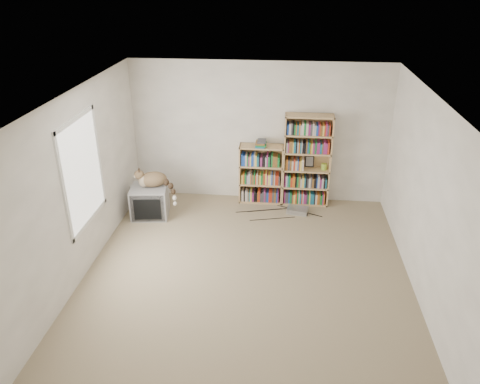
# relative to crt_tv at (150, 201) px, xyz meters

# --- Properties ---
(floor) EXTENTS (4.50, 5.00, 0.01)m
(floor) POSITION_rel_crt_tv_xyz_m (1.80, -1.61, -0.26)
(floor) COLOR gray
(floor) RESTS_ON ground
(wall_back) EXTENTS (4.50, 0.02, 2.50)m
(wall_back) POSITION_rel_crt_tv_xyz_m (1.80, 0.89, 0.99)
(wall_back) COLOR white
(wall_back) RESTS_ON floor
(wall_front) EXTENTS (4.50, 0.02, 2.50)m
(wall_front) POSITION_rel_crt_tv_xyz_m (1.80, -4.11, 0.99)
(wall_front) COLOR white
(wall_front) RESTS_ON floor
(wall_left) EXTENTS (0.02, 5.00, 2.50)m
(wall_left) POSITION_rel_crt_tv_xyz_m (-0.45, -1.61, 0.99)
(wall_left) COLOR white
(wall_left) RESTS_ON floor
(wall_right) EXTENTS (0.02, 5.00, 2.50)m
(wall_right) POSITION_rel_crt_tv_xyz_m (4.05, -1.61, 0.99)
(wall_right) COLOR white
(wall_right) RESTS_ON floor
(ceiling) EXTENTS (4.50, 5.00, 0.02)m
(ceiling) POSITION_rel_crt_tv_xyz_m (1.80, -1.61, 2.24)
(ceiling) COLOR white
(ceiling) RESTS_ON wall_back
(window) EXTENTS (0.02, 1.22, 1.52)m
(window) POSITION_rel_crt_tv_xyz_m (-0.44, -1.41, 1.14)
(window) COLOR white
(window) RESTS_ON wall_left
(crt_tv) EXTENTS (0.67, 0.62, 0.53)m
(crt_tv) POSITION_rel_crt_tv_xyz_m (0.00, 0.00, 0.00)
(crt_tv) COLOR gray
(crt_tv) RESTS_ON floor
(cat) EXTENTS (0.76, 0.48, 0.56)m
(cat) POSITION_rel_crt_tv_xyz_m (0.13, 0.03, 0.36)
(cat) COLOR #382A17
(cat) RESTS_ON crt_tv
(bookcase_tall) EXTENTS (0.82, 0.30, 1.65)m
(bookcase_tall) POSITION_rel_crt_tv_xyz_m (2.66, 0.75, 0.53)
(bookcase_tall) COLOR #A67A53
(bookcase_tall) RESTS_ON floor
(bookcase_short) EXTENTS (0.78, 0.30, 1.07)m
(bookcase_short) POSITION_rel_crt_tv_xyz_m (1.86, 0.75, 0.23)
(bookcase_short) COLOR #A67A53
(bookcase_short) RESTS_ON floor
(book_stack) EXTENTS (0.20, 0.26, 0.11)m
(book_stack) POSITION_rel_crt_tv_xyz_m (1.85, 0.70, 0.86)
(book_stack) COLOR #B62E18
(book_stack) RESTS_ON bookcase_short
(green_mug) EXTENTS (0.10, 0.10, 0.11)m
(green_mug) POSITION_rel_crt_tv_xyz_m (2.96, 0.73, 0.47)
(green_mug) COLOR #8EB734
(green_mug) RESTS_ON bookcase_tall
(framed_print) EXTENTS (0.16, 0.05, 0.21)m
(framed_print) POSITION_rel_crt_tv_xyz_m (2.71, 0.83, 0.52)
(framed_print) COLOR black
(framed_print) RESTS_ON bookcase_tall
(dvd_player) EXTENTS (0.39, 0.31, 0.08)m
(dvd_player) POSITION_rel_crt_tv_xyz_m (2.53, 0.34, -0.22)
(dvd_player) COLOR #A4A5A9
(dvd_player) RESTS_ON floor
(wall_outlet) EXTENTS (0.01, 0.08, 0.13)m
(wall_outlet) POSITION_rel_crt_tv_xyz_m (-0.44, 0.34, 0.06)
(wall_outlet) COLOR silver
(wall_outlet) RESTS_ON wall_left
(floor_cables) EXTENTS (1.20, 0.70, 0.01)m
(floor_cables) POSITION_rel_crt_tv_xyz_m (2.11, 0.17, -0.26)
(floor_cables) COLOR black
(floor_cables) RESTS_ON floor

